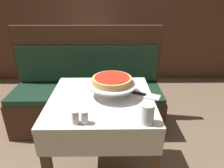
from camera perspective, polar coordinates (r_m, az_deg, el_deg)
The scene contains 11 objects.
dining_table_front at distance 1.40m, azimuth -2.97°, elevation -7.92°, with size 0.69×0.69×0.73m.
dining_table_rear at distance 2.83m, azimuth -6.60°, elevation 9.32°, with size 0.67×0.67×0.74m.
booth_bench at distance 2.18m, azimuth -6.91°, elevation -4.54°, with size 1.56×0.51×1.07m.
back_wall_panel at distance 3.26m, azimuth -1.90°, elevation 21.51°, with size 6.00×0.04×2.40m, color #4C2D1E.
pizza_pan_stand at distance 1.34m, azimuth -0.02°, elevation -0.09°, with size 0.34×0.34×0.09m.
deep_dish_pizza at distance 1.32m, azimuth -0.02°, elevation 1.17°, with size 0.26×0.26×0.04m.
pizza_server at distance 1.38m, azimuth 8.97°, elevation -2.98°, with size 0.24×0.15×0.01m.
water_glass_near at distance 1.08m, azimuth 10.05°, elevation -8.34°, with size 0.07×0.07×0.11m.
salt_shaker at distance 1.09m, azimuth -10.47°, elevation -9.31°, with size 0.04×0.04×0.07m.
pepper_shaker at distance 1.08m, azimuth -7.85°, elevation -9.38°, with size 0.04×0.04×0.07m.
condiment_caddy at distance 2.75m, azimuth -6.32°, elevation 11.95°, with size 0.12×0.12×0.17m.
Camera 1 is at (0.06, -1.18, 1.36)m, focal length 32.00 mm.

